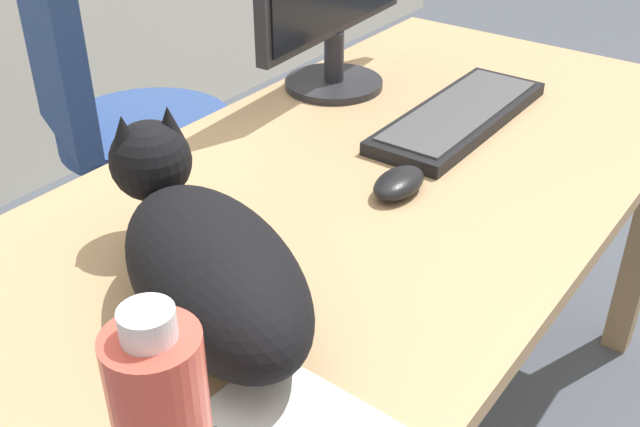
# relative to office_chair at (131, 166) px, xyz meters

# --- Properties ---
(desk) EXTENTS (1.54, 0.75, 0.71)m
(desk) POSITION_rel_office_chair_xyz_m (-0.17, -0.84, 0.23)
(desk) COLOR tan
(desk) RESTS_ON ground_plane
(office_chair) EXTENTS (0.51, 0.49, 0.90)m
(office_chair) POSITION_rel_office_chair_xyz_m (0.00, 0.00, 0.00)
(office_chair) COLOR black
(office_chair) RESTS_ON ground_plane
(keyboard) EXTENTS (0.44, 0.15, 0.03)m
(keyboard) POSITION_rel_office_chair_xyz_m (0.09, -0.86, 0.34)
(keyboard) COLOR black
(keyboard) RESTS_ON desk
(cat) EXTENTS (0.32, 0.56, 0.20)m
(cat) POSITION_rel_office_chair_xyz_m (-0.60, -0.88, 0.41)
(cat) COLOR black
(cat) RESTS_ON desk
(computer_mouse) EXTENTS (0.11, 0.06, 0.04)m
(computer_mouse) POSITION_rel_office_chair_xyz_m (-0.21, -0.91, 0.34)
(computer_mouse) COLOR black
(computer_mouse) RESTS_ON desk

